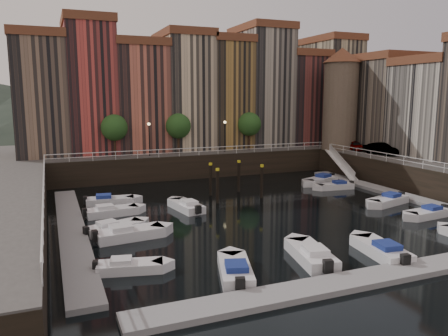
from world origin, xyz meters
name	(u,v)px	position (x,y,z in m)	size (l,w,h in m)	color
ground	(254,208)	(0.00, 0.00, 0.00)	(200.00, 200.00, 0.00)	black
quay_far	(177,157)	(0.00, 26.00, 1.50)	(80.00, 20.00, 3.00)	black
dock_left	(72,229)	(-16.20, -1.00, 0.17)	(2.00, 28.00, 0.35)	gray
dock_right	(398,194)	(16.20, -1.00, 0.17)	(2.00, 28.00, 0.35)	gray
dock_near	(384,275)	(0.00, -17.00, 0.17)	(30.00, 2.00, 0.35)	gray
mountains	(110,104)	(1.72, 110.00, 7.92)	(145.00, 100.00, 18.00)	#2D382D
far_terrace	(204,92)	(3.31, 23.50, 10.95)	(48.70, 10.30, 17.50)	#7C634F
right_terrace	(440,103)	(26.50, 3.80, 9.56)	(9.30, 24.30, 14.00)	#706355
corner_tower	(340,97)	(20.00, 14.50, 10.19)	(5.20, 5.20, 13.80)	#6B5B4C
promenade_trees	(183,126)	(-1.33, 18.20, 6.58)	(21.20, 3.20, 5.20)	black
street_lamps	(188,132)	(-1.00, 17.20, 5.90)	(10.36, 0.36, 4.18)	black
railings	(234,161)	(0.00, 4.88, 3.79)	(36.08, 34.04, 0.52)	white
gangway	(341,163)	(17.10, 10.00, 1.92)	(2.78, 8.32, 3.73)	white
mooring_pilings	(232,181)	(-0.05, 5.17, 1.65)	(5.36, 4.36, 3.78)	black
boat_left_0	(129,267)	(-13.47, -10.56, 0.32)	(4.20, 2.32, 0.94)	silver
boat_left_1	(129,234)	(-12.42, -4.45, 0.40)	(5.27, 2.38, 1.19)	silver
boat_left_2	(113,228)	(-13.23, -2.50, 0.36)	(4.73, 2.97, 1.06)	silver
boat_left_3	(111,211)	(-12.77, 2.54, 0.36)	(4.79, 2.11, 1.08)	silver
boat_left_4	(109,201)	(-12.36, 6.69, 0.37)	(4.83, 2.27, 1.09)	silver
boat_right_1	(428,213)	(12.71, -8.25, 0.35)	(4.60, 2.05, 1.04)	silver
boat_right_2	(388,200)	(12.75, -3.39, 0.38)	(5.04, 2.94, 1.13)	silver
boat_right_3	(336,186)	(12.34, 4.41, 0.33)	(4.38, 2.00, 0.99)	silver
boat_right_4	(321,180)	(12.55, 7.66, 0.40)	(5.22, 3.50, 1.18)	silver
boat_near_0	(235,271)	(-7.86, -13.64, 0.38)	(3.04, 4.98, 1.12)	silver
boat_near_1	(311,255)	(-2.40, -13.19, 0.40)	(2.77, 5.34, 1.20)	silver
boat_near_2	(382,250)	(2.39, -14.15, 0.39)	(2.47, 5.17, 1.16)	silver
car_a	(355,146)	(20.86, 12.06, 3.65)	(1.53, 3.81, 1.30)	gray
car_b	(382,150)	(21.16, 7.27, 3.74)	(1.57, 4.50, 1.48)	gray
boat_extra_948	(187,206)	(-6.04, 1.81, 0.37)	(2.47, 4.91, 1.10)	silver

